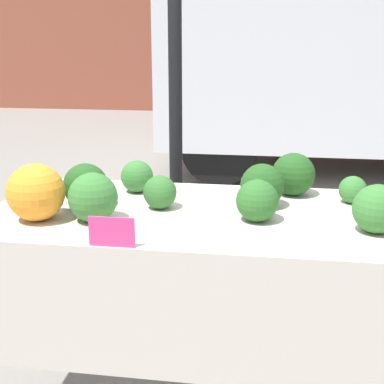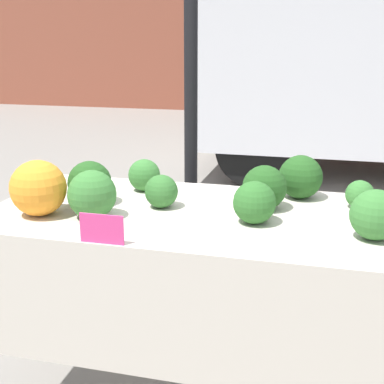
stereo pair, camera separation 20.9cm
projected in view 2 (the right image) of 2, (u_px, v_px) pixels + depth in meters
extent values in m
cube|color=brown|center=(312.00, 0.00, 10.70)|extent=(16.00, 0.60, 4.50)
cylinder|color=black|center=(191.00, 74.00, 2.72)|extent=(0.07, 0.07, 2.63)
cube|color=silver|center=(343.00, 32.00, 5.91)|extent=(2.96, 2.29, 2.42)
cylinder|color=black|center=(255.00, 148.00, 5.55)|extent=(0.80, 0.22, 0.80)
cylinder|color=black|center=(274.00, 122.00, 7.31)|extent=(0.80, 0.22, 0.80)
cube|color=beige|center=(192.00, 215.00, 2.12)|extent=(1.61, 0.84, 0.03)
cube|color=beige|center=(161.00, 321.00, 1.80)|extent=(1.61, 0.01, 0.46)
cylinder|color=black|center=(69.00, 258.00, 2.75)|extent=(0.05, 0.05, 0.80)
cylinder|color=black|center=(373.00, 291.00, 2.39)|extent=(0.05, 0.05, 0.80)
sphere|color=orange|center=(38.00, 188.00, 2.05)|extent=(0.22, 0.22, 0.22)
cone|color=#93B238|center=(37.00, 189.00, 2.22)|extent=(0.15, 0.15, 0.12)
sphere|color=#2D6628|center=(254.00, 203.00, 1.96)|extent=(0.16, 0.16, 0.16)
sphere|color=#336B2D|center=(161.00, 191.00, 2.15)|extent=(0.14, 0.14, 0.14)
sphere|color=#23511E|center=(90.00, 183.00, 2.19)|extent=(0.18, 0.18, 0.18)
sphere|color=#387533|center=(360.00, 194.00, 2.14)|extent=(0.11, 0.11, 0.11)
sphere|color=#387533|center=(376.00, 215.00, 1.80)|extent=(0.17, 0.17, 0.17)
sphere|color=#387533|center=(92.00, 195.00, 2.02)|extent=(0.19, 0.19, 0.19)
sphere|color=#23511E|center=(264.00, 187.00, 2.13)|extent=(0.18, 0.18, 0.18)
sphere|color=#387533|center=(144.00, 175.00, 2.39)|extent=(0.14, 0.14, 0.14)
sphere|color=#23511E|center=(301.00, 177.00, 2.27)|extent=(0.19, 0.19, 0.19)
cube|color=#E53D84|center=(102.00, 229.00, 1.77)|extent=(0.16, 0.01, 0.10)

